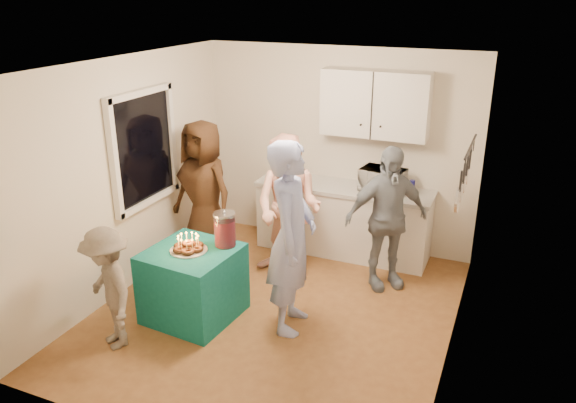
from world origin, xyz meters
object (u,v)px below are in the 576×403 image
at_px(microwave, 382,180).
at_px(party_table, 193,283).
at_px(man_birthday, 292,238).
at_px(child_near_left, 109,289).
at_px(counter, 343,221).
at_px(woman_back_right, 386,218).
at_px(woman_back_left, 204,192).
at_px(punch_jar, 225,230).
at_px(woman_back_center, 289,208).

xyz_separation_m(microwave, party_table, (-1.44, -2.08, -0.67)).
xyz_separation_m(man_birthday, child_near_left, (-1.45, -0.99, -0.37)).
relative_size(counter, woman_back_right, 1.31).
height_order(counter, child_near_left, child_near_left).
relative_size(man_birthday, woman_back_right, 1.17).
xyz_separation_m(party_table, man_birthday, (1.01, 0.24, 0.60)).
distance_m(man_birthday, woman_back_left, 1.89).
distance_m(punch_jar, woman_back_left, 1.31).
bearing_deg(man_birthday, punch_jar, 79.34).
bearing_deg(party_table, counter, 65.18).
height_order(party_table, woman_back_left, woman_back_left).
bearing_deg(woman_back_left, counter, 42.12).
relative_size(counter, punch_jar, 6.47).
xyz_separation_m(woman_back_left, woman_back_right, (2.25, 0.19, -0.06)).
height_order(party_table, man_birthday, man_birthday).
height_order(punch_jar, woman_back_center, woman_back_center).
bearing_deg(punch_jar, counter, 69.11).
relative_size(woman_back_center, woman_back_right, 1.03).
bearing_deg(microwave, woman_back_left, -149.27).
relative_size(woman_back_center, child_near_left, 1.41).
height_order(woman_back_left, child_near_left, woman_back_left).
distance_m(man_birthday, woman_back_center, 1.09).
bearing_deg(woman_back_center, microwave, 48.43).
bearing_deg(child_near_left, woman_back_left, 126.56).
xyz_separation_m(counter, punch_jar, (-0.70, -1.83, 0.50)).
bearing_deg(counter, party_table, -114.82).
bearing_deg(microwave, woman_back_center, -127.77).
bearing_deg(microwave, child_near_left, -115.49).
relative_size(party_table, woman_back_center, 0.49).
relative_size(microwave, woman_back_left, 0.29).
bearing_deg(party_table, child_near_left, -120.75).
bearing_deg(punch_jar, child_near_left, -125.41).
bearing_deg(woman_back_right, man_birthday, -156.87).
bearing_deg(counter, punch_jar, -110.89).
bearing_deg(party_table, woman_back_left, 115.24).
bearing_deg(counter, microwave, 0.00).
distance_m(counter, microwave, 0.79).
distance_m(punch_jar, man_birthday, 0.75).
distance_m(party_table, woman_back_left, 1.47).
bearing_deg(microwave, party_table, -116.51).
bearing_deg(child_near_left, woman_back_right, 78.43).
height_order(counter, woman_back_center, woman_back_center).
relative_size(microwave, child_near_left, 0.43).
height_order(microwave, woman_back_center, woman_back_center).
bearing_deg(woman_back_right, party_table, -177.40).
bearing_deg(woman_back_center, man_birthday, -61.05).
height_order(punch_jar, woman_back_left, woman_back_left).
relative_size(microwave, party_table, 0.61).
bearing_deg(microwave, punch_jar, -114.55).
xyz_separation_m(counter, child_near_left, (-1.41, -2.83, 0.18)).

